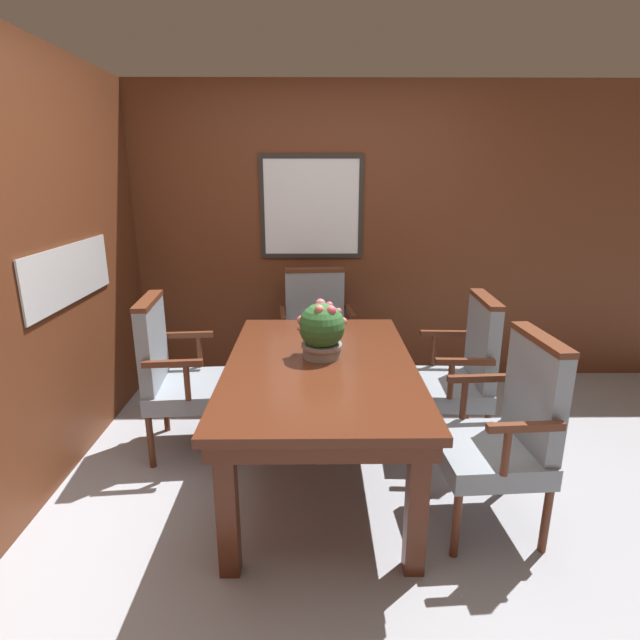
% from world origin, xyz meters
% --- Properties ---
extents(ground_plane, '(14.00, 14.00, 0.00)m').
position_xyz_m(ground_plane, '(0.00, 0.00, 0.00)').
color(ground_plane, '#93969E').
extents(wall_back, '(7.20, 0.08, 2.45)m').
position_xyz_m(wall_back, '(-0.00, 1.86, 1.23)').
color(wall_back, '#5B2D19').
rests_on(wall_back, ground_plane).
extents(dining_table, '(1.04, 1.67, 0.74)m').
position_xyz_m(dining_table, '(-0.08, 0.24, 0.64)').
color(dining_table, '#4C2314').
rests_on(dining_table, ground_plane).
extents(chair_right_far, '(0.52, 0.58, 1.02)m').
position_xyz_m(chair_right_far, '(0.83, 0.62, 0.53)').
color(chair_right_far, '#562B19').
rests_on(chair_right_far, ground_plane).
extents(chair_head_far, '(0.60, 0.54, 1.02)m').
position_xyz_m(chair_head_far, '(-0.09, 1.46, 0.53)').
color(chair_head_far, '#562B19').
rests_on(chair_head_far, ground_plane).
extents(chair_right_near, '(0.53, 0.59, 1.02)m').
position_xyz_m(chair_right_near, '(0.84, -0.15, 0.53)').
color(chair_right_near, '#562B19').
rests_on(chair_right_near, ground_plane).
extents(chair_left_far, '(0.54, 0.60, 1.02)m').
position_xyz_m(chair_left_far, '(-1.00, 0.61, 0.53)').
color(chair_left_far, '#562B19').
rests_on(chair_left_far, ground_plane).
extents(potted_plant, '(0.29, 0.26, 0.33)m').
position_xyz_m(potted_plant, '(-0.07, 0.33, 0.90)').
color(potted_plant, gray).
rests_on(potted_plant, dining_table).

